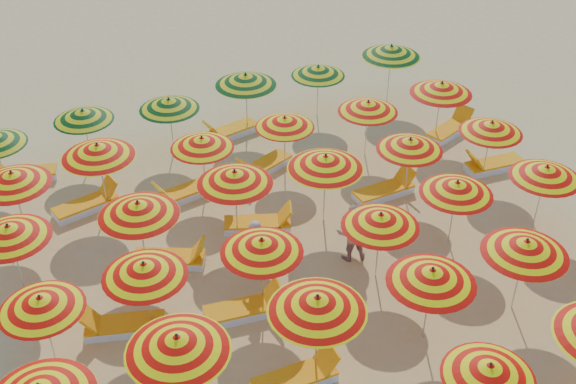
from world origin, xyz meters
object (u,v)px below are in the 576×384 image
Objects in this scene: umbrella_14 at (262,246)px; umbrella_10 at (526,247)px; umbrella_17 at (546,172)px; lounger_5 at (297,379)px; umbrella_24 at (12,178)px; lounger_14 at (185,193)px; umbrella_19 at (138,209)px; umbrella_34 at (318,71)px; beachgoer_b at (352,232)px; umbrella_33 at (246,80)px; lounger_17 at (24,175)px; umbrella_27 at (285,122)px; umbrella_12 at (41,303)px; lounger_9 at (171,259)px; umbrella_7 at (177,344)px; umbrella_18 at (9,232)px; umbrella_15 at (381,220)px; lounger_10 at (259,224)px; umbrella_8 at (317,304)px; umbrella_9 at (432,276)px; lounger_18 at (230,132)px; lounger_16 at (450,129)px; umbrella_3 at (489,371)px; umbrella_25 at (98,150)px; lounger_7 at (123,326)px; lounger_8 at (245,309)px; lounger_15 at (264,166)px; umbrella_31 at (83,115)px; umbrella_35 at (391,51)px; umbrella_20 at (235,177)px; umbrella_32 at (169,104)px; umbrella_28 at (368,107)px; umbrella_21 at (326,162)px; umbrella_13 at (144,270)px; umbrella_29 at (441,88)px; umbrella_22 at (410,144)px; umbrella_26 at (202,143)px; lounger_12 at (493,165)px; lounger_11 at (385,191)px.

umbrella_10 is at bearing -24.03° from umbrella_14.
lounger_5 is at bearing -162.73° from umbrella_17.
lounger_14 is at bearing 0.30° from umbrella_24.
umbrella_19 reaches higher than umbrella_34.
umbrella_10 reaches higher than beachgoer_b.
umbrella_33 reaches higher than lounger_17.
umbrella_17 is at bearing -45.40° from umbrella_27.
umbrella_17 is at bearing -0.58° from umbrella_12.
lounger_9 is at bearing -145.79° from umbrella_27.
umbrella_19 reaches higher than umbrella_10.
umbrella_7 is 5.37m from umbrella_18.
lounger_10 is (-1.88, 2.79, -1.52)m from umbrella_15.
umbrella_10 is (4.83, -0.07, -0.08)m from umbrella_8.
lounger_18 is at bearing 95.92° from umbrella_9.
lounger_16 is 7.03m from beachgoer_b.
lounger_17 is (-2.87, 5.23, 0.00)m from lounger_9.
umbrella_27 reaches higher than lounger_5.
umbrella_3 is 1.23× the size of umbrella_12.
lounger_9 is at bearing -71.78° from umbrella_25.
lounger_8 is at bearing -177.51° from lounger_7.
umbrella_10 is 0.90× the size of umbrella_25.
lounger_9 is 10.10m from lounger_16.
umbrella_17 is 9.41m from lounger_14.
umbrella_8 is at bearing 52.79° from lounger_15.
umbrella_31 reaches higher than lounger_14.
umbrella_9 reaches higher than lounger_5.
umbrella_35 reaches higher than umbrella_25.
umbrella_14 is at bearing -107.61° from umbrella_33.
umbrella_35 reaches higher than umbrella_20.
umbrella_12 is at bearing -89.11° from umbrella_24.
umbrella_35 is at bearing 3.01° from umbrella_32.
umbrella_20 is at bearing -155.73° from umbrella_28.
umbrella_21 reaches higher than umbrella_19.
umbrella_13 reaches higher than umbrella_32.
umbrella_29 is (12.52, 2.21, 0.04)m from umbrella_18.
lounger_5 is (-5.36, -4.89, -1.49)m from umbrella_22.
umbrella_15 reaches higher than lounger_16.
umbrella_24 is 6.15m from lounger_10.
umbrella_26 is at bearing 23.22° from umbrella_18.
umbrella_15 is at bearing -104.75° from umbrella_34.
umbrella_13 reaches higher than lounger_12.
umbrella_25 is 6.80m from beachgoer_b.
umbrella_19 is at bearing 133.47° from umbrella_14.
umbrella_29 reaches higher than beachgoer_b.
umbrella_24 is at bearing -179.52° from umbrella_28.
umbrella_18 reaches higher than umbrella_22.
lounger_12 is (12.83, -2.08, -1.57)m from umbrella_24.
lounger_11 is at bearing -103.31° from umbrella_28.
lounger_17 is 6.21m from lounger_18.
umbrella_3 is 1.22× the size of lounger_15.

